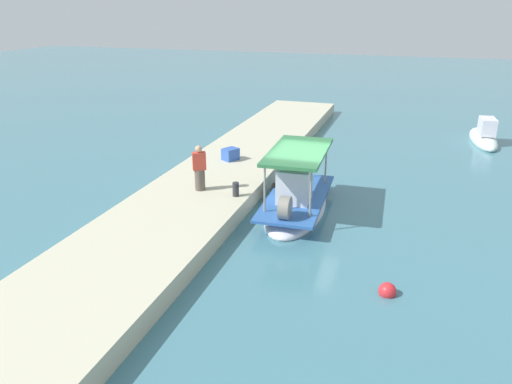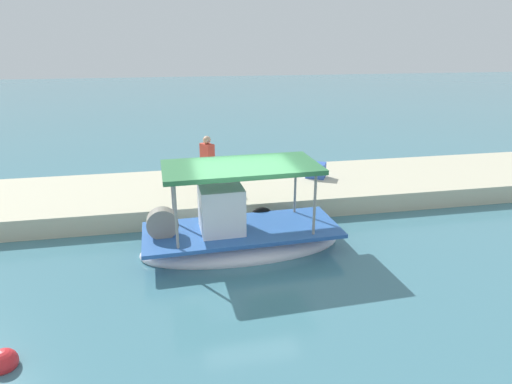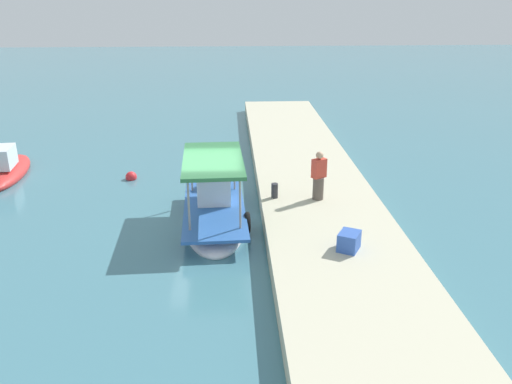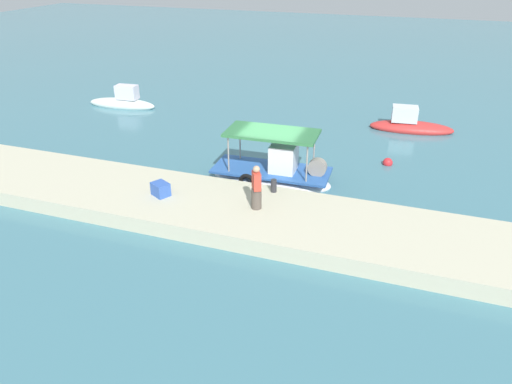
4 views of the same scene
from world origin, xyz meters
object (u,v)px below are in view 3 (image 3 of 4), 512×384
Objects in this scene: marker_buoy at (131,177)px; mooring_bollard at (275,191)px; moored_boat_near at (7,170)px; cargo_crate at (349,241)px; main_fishing_boat at (215,211)px; fisherman_near_bollard at (319,178)px.

mooring_bollard is at bearing -124.77° from marker_buoy.
cargo_crate is at bearing -124.33° from moored_boat_near.
cargo_crate reaches higher than mooring_bollard.
fisherman_near_bollard is (0.46, -3.64, 0.99)m from main_fishing_boat.
moored_boat_near reaches higher than cargo_crate.
mooring_bollard is at bearing 23.19° from cargo_crate.
main_fishing_boat is 5.94m from marker_buoy.
mooring_bollard is (0.67, -2.12, 0.47)m from main_fishing_boat.
marker_buoy is at bearing 42.81° from cargo_crate.
main_fishing_boat is at bearing 48.35° from cargo_crate.
moored_boat_near is at bearing 82.49° from marker_buoy.
main_fishing_boat is 1.14× the size of moored_boat_near.
marker_buoy is (8.14, 7.54, -0.79)m from cargo_crate.
mooring_bollard is 0.11× the size of moored_boat_near.
main_fishing_boat reaches higher than mooring_bollard.
mooring_bollard is 1.10× the size of marker_buoy.
cargo_crate is (-3.93, -0.25, -0.52)m from fisherman_near_bollard.
main_fishing_boat is 11.45× the size of marker_buoy.
moored_boat_near is at bearing 67.14° from mooring_bollard.
moored_boat_near is (4.93, 12.71, -1.14)m from fisherman_near_bollard.
cargo_crate is 15.71m from moored_boat_near.
fisherman_near_bollard is 13.68m from moored_boat_near.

